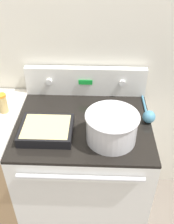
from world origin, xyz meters
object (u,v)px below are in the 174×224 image
at_px(casserole_dish, 46,130).
at_px(spice_jar_orange_cap, 3,103).
at_px(ladle, 149,116).
at_px(mixing_bowl, 112,126).

xyz_separation_m(casserole_dish, spice_jar_orange_cap, (-0.29, 0.18, 0.04)).
distance_m(casserole_dish, ladle, 0.60).
xyz_separation_m(mixing_bowl, casserole_dish, (-0.35, 0.03, -0.06)).
height_order(mixing_bowl, casserole_dish, mixing_bowl).
distance_m(casserole_dish, spice_jar_orange_cap, 0.34).
bearing_deg(spice_jar_orange_cap, casserole_dish, -32.16).
relative_size(casserole_dish, spice_jar_orange_cap, 2.32).
height_order(casserole_dish, spice_jar_orange_cap, spice_jar_orange_cap).
relative_size(mixing_bowl, spice_jar_orange_cap, 2.30).
height_order(mixing_bowl, ladle, mixing_bowl).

